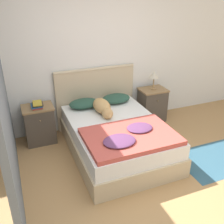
{
  "coord_description": "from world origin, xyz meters",
  "views": [
    {
      "loc": [
        -1.28,
        -2.12,
        2.38
      ],
      "look_at": [
        0.09,
        1.27,
        0.61
      ],
      "focal_mm": 42.0,
      "sensor_mm": 36.0,
      "label": 1
    }
  ],
  "objects_px": {
    "nightstand_left": "(40,124)",
    "pillow_left": "(84,103)",
    "bed": "(117,138)",
    "nightstand_right": "(152,105)",
    "dog": "(103,107)",
    "table_lamp": "(154,76)",
    "pillow_right": "(116,99)",
    "book_stack": "(37,105)"
  },
  "relations": [
    {
      "from": "book_stack",
      "to": "bed",
      "type": "bearing_deg",
      "value": -34.66
    },
    {
      "from": "bed",
      "to": "nightstand_right",
      "type": "relative_size",
      "value": 2.98
    },
    {
      "from": "bed",
      "to": "dog",
      "type": "xyz_separation_m",
      "value": [
        -0.07,
        0.42,
        0.36
      ]
    },
    {
      "from": "nightstand_left",
      "to": "dog",
      "type": "distance_m",
      "value": 1.08
    },
    {
      "from": "bed",
      "to": "dog",
      "type": "distance_m",
      "value": 0.55
    },
    {
      "from": "nightstand_right",
      "to": "book_stack",
      "type": "height_order",
      "value": "book_stack"
    },
    {
      "from": "pillow_left",
      "to": "book_stack",
      "type": "distance_m",
      "value": 0.77
    },
    {
      "from": "table_lamp",
      "to": "pillow_right",
      "type": "bearing_deg",
      "value": -177.56
    },
    {
      "from": "nightstand_right",
      "to": "table_lamp",
      "type": "distance_m",
      "value": 0.58
    },
    {
      "from": "nightstand_left",
      "to": "table_lamp",
      "type": "relative_size",
      "value": 1.87
    },
    {
      "from": "book_stack",
      "to": "pillow_left",
      "type": "bearing_deg",
      "value": -0.17
    },
    {
      "from": "pillow_left",
      "to": "table_lamp",
      "type": "bearing_deg",
      "value": 1.39
    },
    {
      "from": "nightstand_left",
      "to": "pillow_right",
      "type": "bearing_deg",
      "value": -1.37
    },
    {
      "from": "pillow_left",
      "to": "pillow_right",
      "type": "distance_m",
      "value": 0.58
    },
    {
      "from": "nightstand_left",
      "to": "pillow_left",
      "type": "distance_m",
      "value": 0.81
    },
    {
      "from": "nightstand_left",
      "to": "bed",
      "type": "bearing_deg",
      "value": -35.75
    },
    {
      "from": "dog",
      "to": "book_stack",
      "type": "distance_m",
      "value": 1.04
    },
    {
      "from": "dog",
      "to": "book_stack",
      "type": "height_order",
      "value": "book_stack"
    },
    {
      "from": "dog",
      "to": "table_lamp",
      "type": "relative_size",
      "value": 2.01
    },
    {
      "from": "bed",
      "to": "dog",
      "type": "relative_size",
      "value": 2.77
    },
    {
      "from": "bed",
      "to": "book_stack",
      "type": "bearing_deg",
      "value": 145.34
    },
    {
      "from": "dog",
      "to": "book_stack",
      "type": "xyz_separation_m",
      "value": [
        -0.99,
        0.32,
        0.07
      ]
    },
    {
      "from": "nightstand_right",
      "to": "pillow_right",
      "type": "height_order",
      "value": "pillow_right"
    },
    {
      "from": "nightstand_left",
      "to": "table_lamp",
      "type": "distance_m",
      "value": 2.19
    },
    {
      "from": "nightstand_right",
      "to": "dog",
      "type": "xyz_separation_m",
      "value": [
        -1.13,
        -0.35,
        0.29
      ]
    },
    {
      "from": "bed",
      "to": "pillow_left",
      "type": "bearing_deg",
      "value": 111.76
    },
    {
      "from": "book_stack",
      "to": "table_lamp",
      "type": "bearing_deg",
      "value": 0.82
    },
    {
      "from": "table_lamp",
      "to": "pillow_left",
      "type": "bearing_deg",
      "value": -178.61
    },
    {
      "from": "nightstand_left",
      "to": "pillow_left",
      "type": "xyz_separation_m",
      "value": [
        0.77,
        -0.03,
        0.26
      ]
    },
    {
      "from": "bed",
      "to": "dog",
      "type": "bearing_deg",
      "value": 99.59
    },
    {
      "from": "pillow_left",
      "to": "nightstand_left",
      "type": "bearing_deg",
      "value": 177.59
    },
    {
      "from": "nightstand_right",
      "to": "pillow_left",
      "type": "distance_m",
      "value": 1.37
    },
    {
      "from": "pillow_right",
      "to": "dog",
      "type": "height_order",
      "value": "dog"
    },
    {
      "from": "book_stack",
      "to": "dog",
      "type": "bearing_deg",
      "value": -17.69
    },
    {
      "from": "bed",
      "to": "pillow_left",
      "type": "distance_m",
      "value": 0.85
    },
    {
      "from": "pillow_left",
      "to": "bed",
      "type": "bearing_deg",
      "value": -68.24
    },
    {
      "from": "nightstand_left",
      "to": "nightstand_right",
      "type": "bearing_deg",
      "value": 0.0
    },
    {
      "from": "pillow_left",
      "to": "book_stack",
      "type": "height_order",
      "value": "book_stack"
    },
    {
      "from": "bed",
      "to": "pillow_right",
      "type": "relative_size",
      "value": 3.71
    },
    {
      "from": "pillow_right",
      "to": "table_lamp",
      "type": "height_order",
      "value": "table_lamp"
    },
    {
      "from": "dog",
      "to": "nightstand_right",
      "type": "bearing_deg",
      "value": 17.01
    },
    {
      "from": "pillow_left",
      "to": "book_stack",
      "type": "relative_size",
      "value": 2.26
    }
  ]
}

